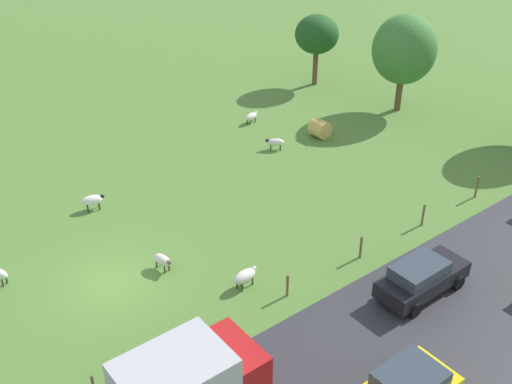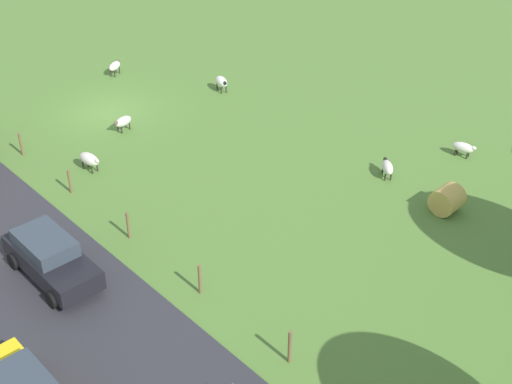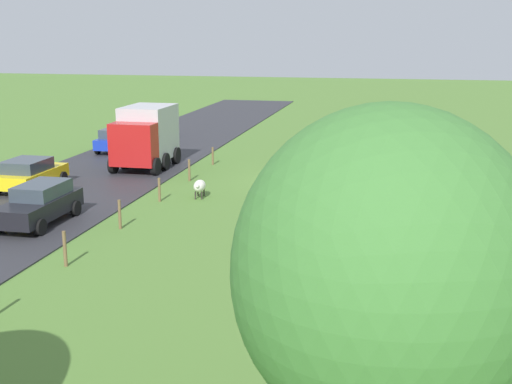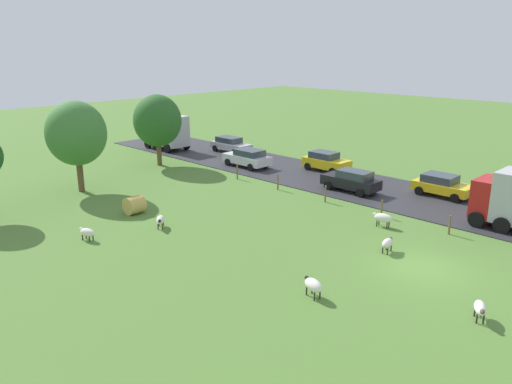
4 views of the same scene
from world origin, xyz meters
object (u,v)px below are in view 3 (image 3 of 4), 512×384
Objects in this scene: sheep_2 at (415,185)px; car_1 at (40,203)px; sheep_4 at (406,272)px; car_4 at (151,127)px; sheep_0 at (276,181)px; tree_0 at (386,273)px; truck_0 at (146,136)px; sheep_1 at (200,186)px; hay_bale_0 at (391,313)px; car_0 at (29,173)px; car_5 at (119,139)px; sheep_3 at (358,160)px.

car_1 is at bearing 28.72° from sheep_2.
car_4 reaches higher than sheep_4.
sheep_0 is at bearing 130.34° from car_4.
tree_0 reaches higher than car_4.
car_1 is at bearing 43.71° from sheep_0.
truck_0 is 1.06× the size of car_1.
hay_bale_0 is (-9.06, 12.81, 0.01)m from sheep_1.
sheep_2 is 15.33m from hay_bale_0.
hay_bale_0 is 0.28× the size of car_0.
sheep_1 is 0.34× the size of car_5.
sheep_2 is 0.27× the size of truck_0.
car_5 reaches higher than car_0.
car_4 reaches higher than sheep_1.
truck_0 is 11.15m from car_4.
car_5 is at bearing -7.62° from sheep_3.
truck_0 is at bearing 12.18° from sheep_3.
sheep_4 is at bearing 165.29° from car_1.
tree_0 is at bearing 115.89° from car_4.
hay_bale_0 is 0.26× the size of car_1.
car_1 is 22.29m from car_4.
car_4 reaches higher than sheep_3.
sheep_0 is 14.48m from car_5.
car_4 is 1.11× the size of car_5.
car_5 is (11.88, -8.27, 0.35)m from sheep_0.
sheep_4 is 0.26× the size of car_1.
car_4 reaches higher than sheep_0.
sheep_1 is at bearing 14.16° from sheep_2.
car_5 is (8.63, -10.49, 0.29)m from sheep_1.
truck_0 is at bearing -61.90° from tree_0.
sheep_3 is 17.70m from car_0.
sheep_0 is 1.02× the size of sheep_4.
sheep_3 is 1.00× the size of hay_bale_0.
car_1 reaches higher than sheep_4.
truck_0 reaches higher than sheep_1.
car_0 reaches higher than sheep_4.
sheep_4 is at bearing 87.87° from sheep_2.
sheep_1 is 13.59m from car_5.
sheep_3 is 15.57m from car_5.
sheep_3 is 12.08m from truck_0.
car_0 is (17.55, -19.82, -3.49)m from tree_0.
car_5 is at bearing -50.53° from sheep_1.
sheep_3 is at bearing -150.33° from car_0.
sheep_2 is at bearing 167.10° from truck_0.
sheep_2 is 0.30× the size of car_0.
car_1 is (8.22, 7.85, 0.39)m from sheep_0.
tree_0 reaches higher than sheep_2.
tree_0 is at bearing 118.10° from truck_0.
truck_0 is at bearing -24.19° from sheep_0.
car_0 is 0.93× the size of car_1.
tree_0 is 40.70m from car_4.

